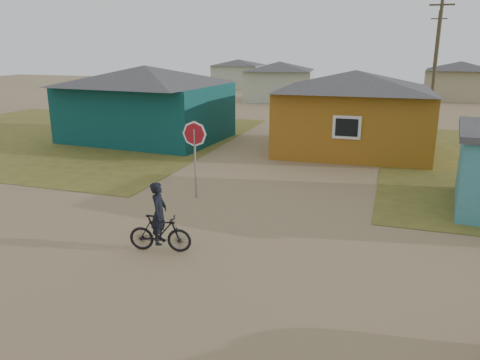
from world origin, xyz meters
name	(u,v)px	position (x,y,z in m)	size (l,w,h in m)	color
ground	(188,264)	(0.00, 0.00, 0.00)	(120.00, 120.00, 0.00)	#8E7652
grass_nw	(60,135)	(-14.00, 13.00, 0.01)	(20.00, 18.00, 0.00)	olive
house_teal	(146,102)	(-8.50, 13.50, 2.05)	(8.93, 7.08, 4.00)	#0A3939
house_yellow	(354,110)	(2.50, 14.00, 2.00)	(7.72, 6.76, 3.90)	#955F17
house_pale_west	(279,81)	(-6.00, 34.00, 1.86)	(7.04, 6.15, 3.60)	#ADB89E
house_beige_east	(459,80)	(10.00, 40.00, 1.86)	(6.95, 6.05, 3.60)	tan
house_pale_north	(238,73)	(-14.00, 46.00, 1.75)	(6.28, 5.81, 3.40)	#ADB89E
utility_pole_near	(436,61)	(6.50, 22.00, 4.14)	(1.40, 0.20, 8.00)	#4B412D
utility_pole_far	(435,55)	(7.50, 38.00, 4.14)	(1.40, 0.20, 8.00)	#4B412D
stop_sign	(195,142)	(-1.85, 4.77, 1.93)	(0.80, 0.40, 2.64)	gray
cyclist	(160,227)	(-0.97, 0.48, 0.66)	(1.66, 0.74, 1.81)	black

